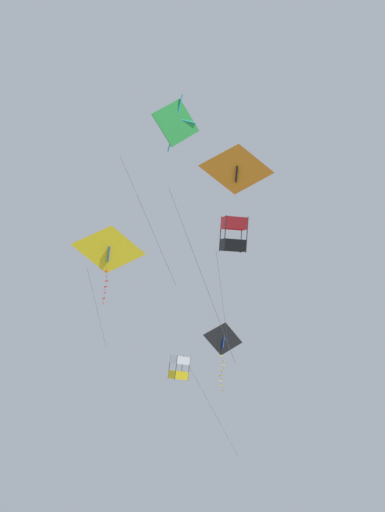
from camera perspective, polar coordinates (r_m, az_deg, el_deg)
name	(u,v)px	position (r m, az deg, el deg)	size (l,w,h in m)	color
kite_box_low_drifter	(233,234)	(30.25, 4.75, 2.49)	(2.67, 2.13, 8.10)	red
kite_delta_near_left	(236,171)	(19.56, 5.06, 9.78)	(3.21, 3.60, 7.56)	orange
kite_delta_near_right	(223,340)	(29.61, 3.49, -9.66)	(2.49, 3.45, 7.05)	black
kite_box_far_centre	(179,368)	(24.95, -1.55, -12.75)	(1.03, 0.80, 1.31)	white
kite_diamond_mid_left	(176,123)	(20.67, -1.96, 15.08)	(2.37, 2.85, 7.30)	green
kite_delta_upper_right	(109,250)	(28.06, -9.64, 0.65)	(1.82, 3.07, 6.18)	yellow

